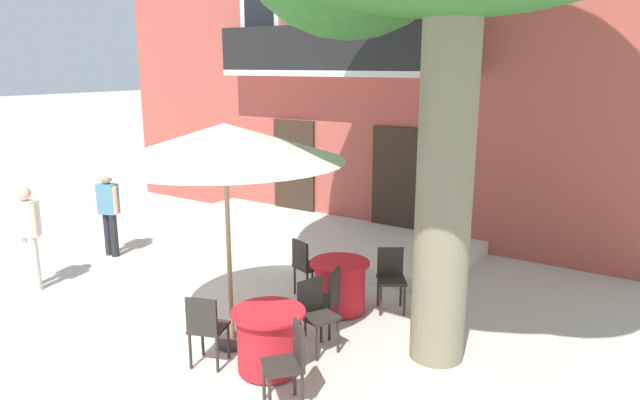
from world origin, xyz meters
name	(u,v)px	position (x,y,z in m)	size (l,w,h in m)	color
ground_plane	(206,316)	(0.00, 0.00, 0.00)	(120.00, 120.00, 0.00)	beige
building_facade	(389,54)	(-0.79, 6.99, 3.75)	(13.00, 5.09, 7.50)	#B24C42
entrance_step_platform	(309,236)	(-0.79, 3.71, 0.12)	(6.50, 2.59, 0.25)	silver
cafe_table_near_tree	(269,340)	(1.70, -0.66, 0.39)	(0.86, 0.86, 0.76)	red
cafe_chair_near_tree_0	(315,310)	(1.85, 0.08, 0.53)	(0.50, 0.50, 0.91)	#2D2823
cafe_chair_near_tree_1	(206,326)	(1.02, -1.00, 0.53)	(0.52, 0.52, 0.91)	#2D2823
cafe_chair_near_tree_2	(289,360)	(2.32, -1.09, 0.53)	(0.56, 0.56, 0.91)	#2D2823
cafe_table_middle	(340,286)	(1.49, 1.23, 0.39)	(0.86, 0.86, 0.76)	red
cafe_chair_middle_0	(306,264)	(0.75, 1.41, 0.53)	(0.51, 0.51, 0.91)	#2D2823
cafe_chair_middle_1	(327,297)	(1.74, 0.52, 0.53)	(0.48, 0.48, 0.91)	#2D2823
cafe_chair_middle_2	(391,275)	(2.06, 1.72, 0.53)	(0.56, 0.56, 0.91)	#2D2823
cafe_umbrella	(225,143)	(0.89, -0.42, 2.61)	(2.90, 2.90, 2.85)	#997A56
pedestrian_near_entrance	(28,232)	(-3.04, -0.79, 0.95)	(0.53, 0.32, 1.68)	silver
pedestrian_mid_plaza	(109,209)	(-3.41, 0.95, 0.91)	(0.53, 0.33, 1.61)	#232328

